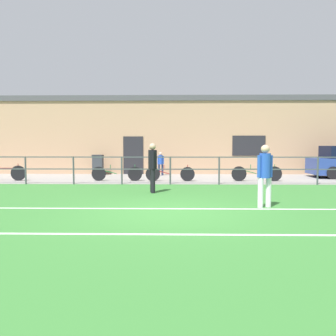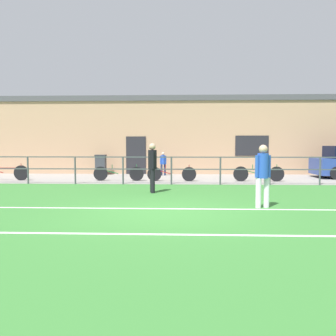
{
  "view_description": "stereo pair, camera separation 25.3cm",
  "coord_description": "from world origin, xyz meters",
  "px_view_note": "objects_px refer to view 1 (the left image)",
  "views": [
    {
      "loc": [
        0.22,
        -8.36,
        1.61
      ],
      "look_at": [
        -0.05,
        3.84,
        0.82
      ],
      "focal_mm": 37.53,
      "sensor_mm": 36.0,
      "label": 1
    },
    {
      "loc": [
        0.47,
        -8.35,
        1.61
      ],
      "look_at": [
        -0.05,
        3.84,
        0.82
      ],
      "focal_mm": 37.53,
      "sensor_mm": 36.0,
      "label": 2
    }
  ],
  "objects_px": {
    "bicycle_parked_1": "(257,173)",
    "bicycle_parked_4": "(0,173)",
    "player_striker": "(265,172)",
    "trash_bin_0": "(98,165)",
    "bicycle_parked_2": "(117,173)",
    "bicycle_parked_3": "(170,174)",
    "spectator_child": "(161,162)",
    "player_goalkeeper": "(153,165)"
  },
  "relations": [
    {
      "from": "player_striker",
      "to": "bicycle_parked_2",
      "type": "height_order",
      "value": "player_striker"
    },
    {
      "from": "player_goalkeeper",
      "to": "bicycle_parked_3",
      "type": "height_order",
      "value": "player_goalkeeper"
    },
    {
      "from": "spectator_child",
      "to": "bicycle_parked_1",
      "type": "relative_size",
      "value": 0.56
    },
    {
      "from": "player_striker",
      "to": "bicycle_parked_3",
      "type": "bearing_deg",
      "value": -88.38
    },
    {
      "from": "bicycle_parked_1",
      "to": "bicycle_parked_3",
      "type": "xyz_separation_m",
      "value": [
        -3.84,
        -0.08,
        -0.01
      ]
    },
    {
      "from": "trash_bin_0",
      "to": "spectator_child",
      "type": "bearing_deg",
      "value": -2.64
    },
    {
      "from": "spectator_child",
      "to": "bicycle_parked_1",
      "type": "xyz_separation_m",
      "value": [
        4.38,
        -2.93,
        -0.36
      ]
    },
    {
      "from": "player_striker",
      "to": "bicycle_parked_1",
      "type": "distance_m",
      "value": 6.63
    },
    {
      "from": "player_striker",
      "to": "bicycle_parked_4",
      "type": "xyz_separation_m",
      "value": [
        -10.2,
        6.48,
        -0.55
      ]
    },
    {
      "from": "player_goalkeeper",
      "to": "bicycle_parked_4",
      "type": "height_order",
      "value": "player_goalkeeper"
    },
    {
      "from": "spectator_child",
      "to": "bicycle_parked_4",
      "type": "bearing_deg",
      "value": 9.06
    },
    {
      "from": "player_goalkeeper",
      "to": "bicycle_parked_3",
      "type": "distance_m",
      "value": 3.71
    },
    {
      "from": "player_goalkeeper",
      "to": "bicycle_parked_4",
      "type": "bearing_deg",
      "value": -126.96
    },
    {
      "from": "player_striker",
      "to": "trash_bin_0",
      "type": "bearing_deg",
      "value": -76.09
    },
    {
      "from": "bicycle_parked_4",
      "to": "trash_bin_0",
      "type": "xyz_separation_m",
      "value": [
        3.74,
        3.09,
        0.19
      ]
    },
    {
      "from": "player_striker",
      "to": "bicycle_parked_4",
      "type": "distance_m",
      "value": 12.1
    },
    {
      "from": "trash_bin_0",
      "to": "player_goalkeeper",
      "type": "bearing_deg",
      "value": -63.57
    },
    {
      "from": "player_goalkeeper",
      "to": "player_striker",
      "type": "bearing_deg",
      "value": 38.51
    },
    {
      "from": "player_striker",
      "to": "trash_bin_0",
      "type": "xyz_separation_m",
      "value": [
        -6.46,
        9.57,
        -0.35
      ]
    },
    {
      "from": "player_striker",
      "to": "bicycle_parked_2",
      "type": "xyz_separation_m",
      "value": [
        -4.94,
        6.48,
        -0.57
      ]
    },
    {
      "from": "player_goalkeeper",
      "to": "trash_bin_0",
      "type": "height_order",
      "value": "player_goalkeeper"
    },
    {
      "from": "bicycle_parked_2",
      "to": "bicycle_parked_4",
      "type": "height_order",
      "value": "bicycle_parked_4"
    },
    {
      "from": "spectator_child",
      "to": "bicycle_parked_1",
      "type": "bearing_deg",
      "value": 132.79
    },
    {
      "from": "spectator_child",
      "to": "bicycle_parked_2",
      "type": "bearing_deg",
      "value": 44.48
    },
    {
      "from": "bicycle_parked_2",
      "to": "bicycle_parked_4",
      "type": "bearing_deg",
      "value": 180.0
    },
    {
      "from": "bicycle_parked_4",
      "to": "trash_bin_0",
      "type": "bearing_deg",
      "value": 39.54
    },
    {
      "from": "bicycle_parked_3",
      "to": "player_striker",
      "type": "bearing_deg",
      "value": -68.26
    },
    {
      "from": "bicycle_parked_4",
      "to": "bicycle_parked_2",
      "type": "bearing_deg",
      "value": 0.0
    },
    {
      "from": "bicycle_parked_1",
      "to": "trash_bin_0",
      "type": "distance_m",
      "value": 8.34
    },
    {
      "from": "bicycle_parked_2",
      "to": "bicycle_parked_4",
      "type": "xyz_separation_m",
      "value": [
        -5.27,
        0.0,
        0.02
      ]
    },
    {
      "from": "bicycle_parked_2",
      "to": "trash_bin_0",
      "type": "relative_size",
      "value": 2.08
    },
    {
      "from": "spectator_child",
      "to": "trash_bin_0",
      "type": "relative_size",
      "value": 1.14
    },
    {
      "from": "bicycle_parked_1",
      "to": "bicycle_parked_4",
      "type": "relative_size",
      "value": 0.96
    },
    {
      "from": "bicycle_parked_1",
      "to": "trash_bin_0",
      "type": "xyz_separation_m",
      "value": [
        -7.74,
        3.09,
        0.2
      ]
    },
    {
      "from": "bicycle_parked_3",
      "to": "trash_bin_0",
      "type": "relative_size",
      "value": 2.0
    },
    {
      "from": "bicycle_parked_4",
      "to": "spectator_child",
      "type": "bearing_deg",
      "value": 22.42
    },
    {
      "from": "bicycle_parked_2",
      "to": "trash_bin_0",
      "type": "height_order",
      "value": "trash_bin_0"
    },
    {
      "from": "player_goalkeeper",
      "to": "bicycle_parked_1",
      "type": "bearing_deg",
      "value": 120.76
    },
    {
      "from": "bicycle_parked_2",
      "to": "bicycle_parked_4",
      "type": "relative_size",
      "value": 0.97
    },
    {
      "from": "player_goalkeeper",
      "to": "spectator_child",
      "type": "xyz_separation_m",
      "value": [
        -0.01,
        6.63,
        -0.23
      ]
    },
    {
      "from": "bicycle_parked_3",
      "to": "spectator_child",
      "type": "bearing_deg",
      "value": 100.17
    },
    {
      "from": "player_striker",
      "to": "bicycle_parked_4",
      "type": "relative_size",
      "value": 0.7
    }
  ]
}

